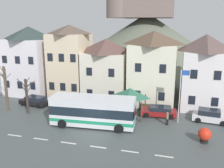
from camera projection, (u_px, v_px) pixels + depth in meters
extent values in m
cube|color=#4A5151|center=(92.00, 135.00, 25.18)|extent=(40.00, 60.00, 0.06)
cube|color=silver|center=(15.00, 135.00, 24.96)|extent=(1.60, 0.20, 0.01)
cube|color=silver|center=(41.00, 139.00, 24.18)|extent=(1.60, 0.20, 0.01)
cube|color=silver|center=(68.00, 143.00, 23.39)|extent=(1.60, 0.20, 0.01)
cube|color=silver|center=(98.00, 147.00, 22.61)|extent=(1.60, 0.20, 0.01)
cube|color=silver|center=(130.00, 152.00, 21.82)|extent=(1.60, 0.20, 0.01)
cube|color=silver|center=(164.00, 156.00, 21.04)|extent=(1.60, 0.20, 0.01)
cube|color=white|center=(31.00, 66.00, 39.50)|extent=(6.76, 6.62, 8.75)
pyramid|color=#2E3D3A|center=(29.00, 33.00, 38.21)|extent=(6.76, 6.62, 1.95)
cube|color=black|center=(7.00, 84.00, 37.51)|extent=(0.80, 0.06, 1.10)
cube|color=black|center=(20.00, 85.00, 36.92)|extent=(0.80, 0.06, 1.10)
cube|color=black|center=(33.00, 86.00, 36.34)|extent=(0.80, 0.06, 1.10)
cube|color=black|center=(4.00, 59.00, 36.60)|extent=(0.80, 0.06, 1.10)
cube|color=black|center=(17.00, 60.00, 36.01)|extent=(0.80, 0.06, 1.10)
cube|color=black|center=(31.00, 61.00, 35.42)|extent=(0.80, 0.06, 1.10)
cube|color=beige|center=(71.00, 66.00, 37.04)|extent=(5.26, 5.61, 9.64)
pyramid|color=brown|center=(69.00, 29.00, 35.73)|extent=(5.26, 5.61, 1.31)
cube|color=black|center=(52.00, 86.00, 35.46)|extent=(0.80, 0.06, 1.10)
cube|color=black|center=(63.00, 87.00, 35.00)|extent=(0.80, 0.06, 1.10)
cube|color=black|center=(74.00, 88.00, 34.54)|extent=(0.80, 0.06, 1.10)
cube|color=black|center=(50.00, 57.00, 34.45)|extent=(0.80, 0.06, 1.10)
cube|color=black|center=(61.00, 58.00, 33.99)|extent=(0.80, 0.06, 1.10)
cube|color=black|center=(73.00, 58.00, 33.53)|extent=(0.80, 0.06, 1.10)
cube|color=silver|center=(106.00, 77.00, 35.88)|extent=(6.31, 5.62, 7.04)
pyramid|color=brown|center=(106.00, 46.00, 34.79)|extent=(6.31, 5.62, 2.01)
cube|color=black|center=(90.00, 93.00, 34.08)|extent=(0.80, 0.06, 1.10)
cube|color=black|center=(111.00, 95.00, 33.26)|extent=(0.80, 0.06, 1.10)
cube|color=black|center=(89.00, 72.00, 33.34)|extent=(0.80, 0.06, 1.10)
cube|color=black|center=(111.00, 73.00, 32.52)|extent=(0.80, 0.06, 1.10)
cube|color=silver|center=(153.00, 75.00, 34.07)|extent=(6.24, 5.84, 8.35)
pyramid|color=brown|center=(154.00, 38.00, 32.85)|extent=(6.24, 5.84, 1.84)
cube|color=black|center=(137.00, 95.00, 32.25)|extent=(0.80, 0.06, 1.10)
cube|color=black|center=(161.00, 96.00, 31.43)|extent=(0.80, 0.06, 1.10)
cube|color=black|center=(138.00, 67.00, 31.37)|extent=(0.80, 0.06, 1.10)
cube|color=black|center=(163.00, 69.00, 30.56)|extent=(0.80, 0.06, 1.10)
cube|color=white|center=(203.00, 80.00, 32.24)|extent=(5.36, 5.46, 7.62)
pyramid|color=brown|center=(206.00, 43.00, 31.06)|extent=(5.36, 5.46, 2.21)
cube|color=black|center=(192.00, 100.00, 30.49)|extent=(0.80, 0.06, 1.10)
cube|color=black|center=(215.00, 102.00, 29.79)|extent=(0.80, 0.06, 1.10)
cube|color=black|center=(194.00, 74.00, 29.69)|extent=(0.80, 0.06, 1.10)
cube|color=black|center=(218.00, 75.00, 28.99)|extent=(0.80, 0.06, 1.10)
cone|color=#636A59|center=(146.00, 45.00, 52.55)|extent=(42.08, 42.08, 13.30)
cube|color=silver|center=(93.00, 119.00, 27.09)|extent=(9.39, 3.16, 1.19)
cube|color=#1E8C60|center=(93.00, 118.00, 27.07)|extent=(9.41, 3.18, 0.36)
cube|color=#19232D|center=(93.00, 109.00, 26.82)|extent=(9.29, 3.11, 1.00)
cube|color=silver|center=(93.00, 101.00, 26.59)|extent=(9.39, 3.16, 0.94)
cube|color=#19232D|center=(135.00, 112.00, 25.93)|extent=(0.21, 2.09, 0.96)
cylinder|color=black|center=(123.00, 120.00, 27.70)|extent=(1.02, 0.35, 1.00)
cylinder|color=black|center=(119.00, 128.00, 25.42)|extent=(1.02, 0.35, 1.00)
cylinder|color=black|center=(70.00, 116.00, 28.91)|extent=(1.02, 0.35, 1.00)
cylinder|color=black|center=(62.00, 124.00, 26.64)|extent=(1.02, 0.35, 1.00)
cylinder|color=#473D33|center=(120.00, 101.00, 32.03)|extent=(0.14, 0.14, 2.40)
cylinder|color=#473D33|center=(145.00, 103.00, 31.17)|extent=(0.14, 0.14, 2.40)
cylinder|color=#473D33|center=(114.00, 110.00, 28.95)|extent=(0.14, 0.14, 2.40)
cylinder|color=#473D33|center=(141.00, 112.00, 28.09)|extent=(0.14, 0.14, 2.40)
pyramid|color=#2D674E|center=(130.00, 93.00, 29.64)|extent=(3.60, 3.60, 1.12)
cube|color=silver|center=(211.00, 117.00, 28.34)|extent=(4.17, 2.27, 0.70)
cube|color=#1E232D|center=(209.00, 112.00, 28.26)|extent=(2.56, 1.88, 0.58)
cylinder|color=black|center=(222.00, 118.00, 28.73)|extent=(0.66, 0.26, 0.64)
cylinder|color=black|center=(223.00, 124.00, 27.12)|extent=(0.66, 0.26, 0.64)
cylinder|color=black|center=(199.00, 115.00, 29.67)|extent=(0.66, 0.26, 0.64)
cylinder|color=black|center=(198.00, 120.00, 28.06)|extent=(0.66, 0.26, 0.64)
cube|color=slate|center=(65.00, 105.00, 32.91)|extent=(3.91, 1.98, 0.62)
cube|color=#1E232D|center=(63.00, 101.00, 32.84)|extent=(2.37, 1.69, 0.49)
cylinder|color=black|center=(76.00, 105.00, 33.35)|extent=(0.65, 0.23, 0.64)
cylinder|color=black|center=(70.00, 109.00, 31.77)|extent=(0.65, 0.23, 0.64)
cylinder|color=black|center=(60.00, 103.00, 34.13)|extent=(0.65, 0.23, 0.64)
cylinder|color=black|center=(53.00, 107.00, 32.55)|extent=(0.65, 0.23, 0.64)
cube|color=maroon|center=(158.00, 112.00, 30.15)|extent=(4.38, 2.13, 0.60)
cube|color=#1E232D|center=(160.00, 108.00, 29.98)|extent=(2.66, 1.80, 0.45)
cylinder|color=black|center=(146.00, 115.00, 29.63)|extent=(0.65, 0.24, 0.64)
cylinder|color=black|center=(147.00, 110.00, 31.33)|extent=(0.65, 0.24, 0.64)
cylinder|color=black|center=(170.00, 117.00, 29.05)|extent=(0.65, 0.24, 0.64)
cylinder|color=black|center=(170.00, 112.00, 30.75)|extent=(0.65, 0.24, 0.64)
cube|color=black|center=(34.00, 102.00, 34.14)|extent=(4.35, 2.32, 0.56)
cube|color=#1E232D|center=(35.00, 98.00, 33.93)|extent=(2.68, 1.88, 0.55)
cylinder|color=black|center=(23.00, 103.00, 33.95)|extent=(0.66, 0.29, 0.64)
cylinder|color=black|center=(31.00, 100.00, 35.45)|extent=(0.66, 0.29, 0.64)
cylinder|color=black|center=(38.00, 106.00, 32.89)|extent=(0.66, 0.29, 0.64)
cylinder|color=black|center=(46.00, 102.00, 34.40)|extent=(0.66, 0.29, 0.64)
cylinder|color=black|center=(166.00, 122.00, 27.41)|extent=(0.15, 0.15, 0.79)
cylinder|color=black|center=(168.00, 122.00, 27.45)|extent=(0.15, 0.15, 0.79)
cylinder|color=#7F6B56|center=(167.00, 116.00, 27.28)|extent=(0.28, 0.28, 0.59)
sphere|color=#9E7A60|center=(167.00, 113.00, 27.18)|extent=(0.22, 0.22, 0.22)
cylinder|color=black|center=(129.00, 118.00, 28.56)|extent=(0.15, 0.15, 0.73)
cylinder|color=black|center=(130.00, 119.00, 28.43)|extent=(0.15, 0.15, 0.73)
cylinder|color=gray|center=(130.00, 113.00, 28.34)|extent=(0.33, 0.33, 0.66)
sphere|color=#D1AD89|center=(130.00, 109.00, 28.23)|extent=(0.23, 0.23, 0.23)
cube|color=brown|center=(146.00, 108.00, 31.88)|extent=(1.62, 0.45, 0.08)
cube|color=brown|center=(146.00, 105.00, 32.04)|extent=(1.62, 0.06, 0.40)
cube|color=#2D2D33|center=(141.00, 109.00, 32.13)|extent=(0.08, 0.36, 0.45)
cube|color=#2D2D33|center=(152.00, 110.00, 31.75)|extent=(0.08, 0.36, 0.45)
cylinder|color=silver|center=(179.00, 97.00, 27.42)|extent=(0.10, 0.10, 6.24)
cube|color=#264CA5|center=(185.00, 73.00, 26.63)|extent=(0.90, 0.03, 0.56)
cylinder|color=black|center=(204.00, 141.00, 23.45)|extent=(0.75, 0.75, 0.25)
sphere|color=red|center=(205.00, 134.00, 23.27)|extent=(1.25, 1.25, 1.25)
cylinder|color=brown|center=(6.00, 89.00, 31.49)|extent=(0.32, 0.32, 5.88)
cylinder|color=brown|center=(3.00, 73.00, 31.22)|extent=(0.63, 0.44, 0.90)
cylinder|color=brown|center=(1.00, 73.00, 30.87)|extent=(0.79, 0.55, 0.89)
cylinder|color=brown|center=(1.00, 75.00, 30.67)|extent=(0.42, 0.94, 1.08)
cylinder|color=brown|center=(1.00, 68.00, 30.96)|extent=(0.96, 0.10, 1.24)
cylinder|color=#382D28|center=(27.00, 96.00, 30.64)|extent=(0.34, 0.34, 4.45)
cylinder|color=#382D28|center=(28.00, 81.00, 30.04)|extent=(0.71, 0.12, 0.87)
cylinder|color=#382D28|center=(24.00, 86.00, 30.03)|extent=(0.19, 0.68, 1.00)
cylinder|color=#382D28|center=(29.00, 90.00, 30.77)|extent=(0.30, 0.83, 0.89)
cylinder|color=#382D28|center=(31.00, 84.00, 30.68)|extent=(0.75, 1.09, 0.74)
cylinder|color=#382D28|center=(30.00, 84.00, 30.15)|extent=(1.13, 0.17, 0.72)
cylinder|color=#382D28|center=(21.00, 83.00, 29.94)|extent=(0.75, 0.86, 1.27)
cylinder|color=#382D28|center=(24.00, 89.00, 30.00)|extent=(0.08, 0.87, 1.04)
cylinder|color=#47382D|center=(6.00, 86.00, 35.24)|extent=(0.32, 0.32, 4.70)
cylinder|color=#47382D|center=(5.00, 76.00, 35.39)|extent=(0.81, 0.93, 1.23)
cylinder|color=#47382D|center=(4.00, 80.00, 35.55)|extent=(1.11, 0.84, 0.90)
cylinder|color=#47382D|center=(8.00, 76.00, 34.68)|extent=(1.13, 0.19, 0.85)
cylinder|color=#47382D|center=(5.00, 72.00, 35.27)|extent=(0.59, 0.99, 0.79)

